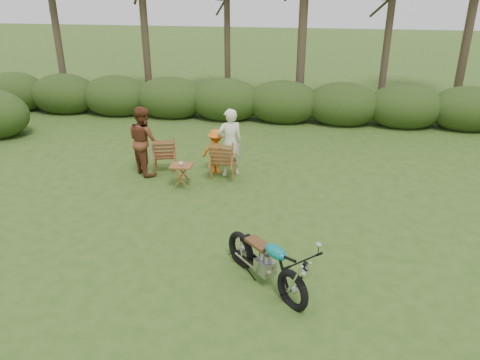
# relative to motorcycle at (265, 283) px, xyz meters

# --- Properties ---
(ground) EXTENTS (80.00, 80.00, 0.00)m
(ground) POSITION_rel_motorcycle_xyz_m (-0.32, 0.41, 0.00)
(ground) COLOR #2D4B19
(ground) RESTS_ON ground
(tree_line) EXTENTS (22.52, 11.62, 8.14)m
(tree_line) POSITION_rel_motorcycle_xyz_m (0.18, 10.14, 3.81)
(tree_line) COLOR #392C1F
(tree_line) RESTS_ON ground
(motorcycle) EXTENTS (1.85, 1.91, 1.10)m
(motorcycle) POSITION_rel_motorcycle_xyz_m (0.00, 0.00, 0.00)
(motorcycle) COLOR #0EBBB7
(motorcycle) RESTS_ON ground
(lawn_chair_right) EXTENTS (0.68, 0.68, 0.99)m
(lawn_chair_right) POSITION_rel_motorcycle_xyz_m (-1.45, 4.24, 0.00)
(lawn_chair_right) COLOR brown
(lawn_chair_right) RESTS_ON ground
(lawn_chair_left) EXTENTS (0.79, 0.79, 0.94)m
(lawn_chair_left) POSITION_rel_motorcycle_xyz_m (-3.03, 4.45, 0.00)
(lawn_chair_left) COLOR brown
(lawn_chair_left) RESTS_ON ground
(side_table) EXTENTS (0.56, 0.48, 0.55)m
(side_table) POSITION_rel_motorcycle_xyz_m (-2.35, 3.54, 0.27)
(side_table) COLOR brown
(side_table) RESTS_ON ground
(cup) EXTENTS (0.11, 0.11, 0.09)m
(cup) POSITION_rel_motorcycle_xyz_m (-2.34, 3.51, 0.59)
(cup) COLOR beige
(cup) RESTS_ON side_table
(adult_a) EXTENTS (0.74, 0.63, 1.72)m
(adult_a) POSITION_rel_motorcycle_xyz_m (-1.32, 4.39, 0.00)
(adult_a) COLOR #EAE6C1
(adult_a) RESTS_ON ground
(adult_b) EXTENTS (1.06, 1.06, 1.73)m
(adult_b) POSITION_rel_motorcycle_xyz_m (-3.47, 4.20, 0.00)
(adult_b) COLOR brown
(adult_b) RESTS_ON ground
(child) EXTENTS (0.78, 0.50, 1.15)m
(child) POSITION_rel_motorcycle_xyz_m (-1.69, 4.48, 0.00)
(child) COLOR orange
(child) RESTS_ON ground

